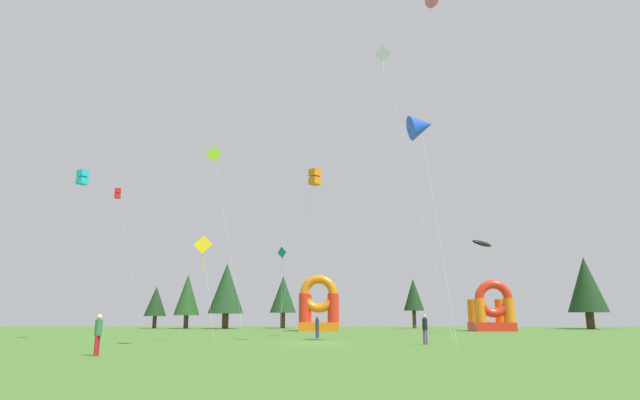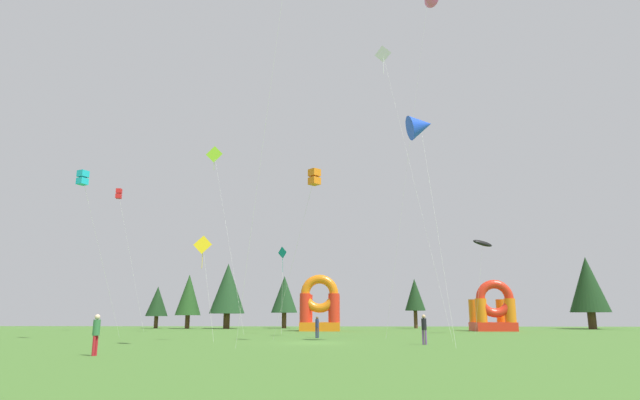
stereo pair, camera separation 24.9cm
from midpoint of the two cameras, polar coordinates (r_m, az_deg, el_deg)
ground_plane at (r=36.71m, az=-0.53°, el=-15.11°), size 120.00×120.00×0.00m
kite_red_box at (r=68.84m, az=-20.69°, el=0.61°), size 4.38×0.98×16.91m
kite_yellow_diamond at (r=40.82m, az=-12.26°, el=-4.94°), size 2.08×2.07×7.39m
kite_blue_delta at (r=39.07m, az=10.93°, el=7.81°), size 2.19×6.32×16.15m
kite_orange_box at (r=39.15m, az=-0.43°, el=2.45°), size 3.77×3.69×12.37m
kite_lime_diamond at (r=60.76m, az=-11.10°, el=4.62°), size 5.80×6.50×20.04m
kite_teal_diamond at (r=56.40m, az=-3.84°, el=-5.79°), size 0.86×2.58×8.72m
kite_cyan_box at (r=46.24m, az=-23.98°, el=2.17°), size 2.54×5.07×13.10m
kite_black_parafoil at (r=58.51m, az=17.17°, el=-4.47°), size 2.79×1.90×9.85m
kite_white_diamond at (r=52.34m, az=7.00°, el=14.98°), size 4.29×7.91×26.53m
person_near_camera at (r=26.91m, az=-22.64°, el=-12.85°), size 0.37×0.37×1.84m
person_midfield at (r=45.05m, az=-0.15°, el=-13.29°), size 0.37×0.37×1.73m
person_far_side at (r=35.25m, az=11.31°, el=-13.19°), size 0.44×0.44×1.86m
inflatable_blue_arch at (r=66.20m, az=0.11°, el=-11.72°), size 4.81×4.84×6.70m
inflatable_yellow_castle at (r=69.04m, az=18.19°, el=-11.41°), size 4.72×4.79×6.06m
tree_row_0 at (r=84.42m, az=-16.98°, el=-10.38°), size 3.25×3.25×6.12m
tree_row_1 at (r=81.40m, az=-13.83°, el=-9.86°), size 3.70×3.70×7.82m
tree_row_2 at (r=79.87m, az=-9.79°, el=-9.35°), size 5.10×5.10×9.37m
tree_row_3 at (r=82.01m, az=-3.76°, el=-10.10°), size 3.97×3.97×7.77m
tree_row_4 at (r=82.23m, az=10.23°, el=-10.00°), size 3.06×3.06×7.32m
tree_row_5 at (r=84.78m, az=26.88°, el=-8.11°), size 5.36×5.36×10.03m
tree_row_6 at (r=87.55m, az=27.06°, el=-8.62°), size 4.84×4.84×8.59m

